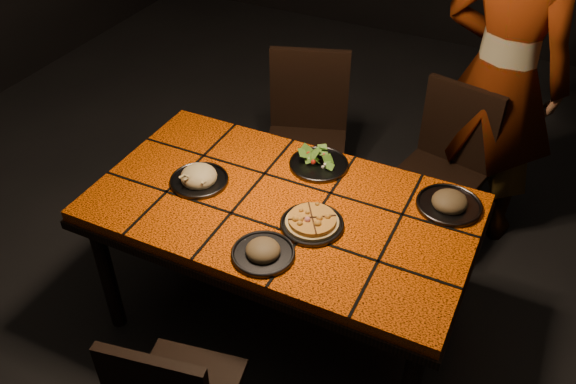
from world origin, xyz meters
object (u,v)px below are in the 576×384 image
at_px(plate_pizza, 312,223).
at_px(diner, 501,78).
at_px(chair_far_left, 307,127).
at_px(plate_pasta, 199,178).
at_px(chair_far_right, 446,160).
at_px(dining_table, 282,217).

bearing_deg(plate_pizza, diner, 68.99).
distance_m(chair_far_left, plate_pasta, 0.93).
height_order(chair_far_right, plate_pizza, chair_far_right).
xyz_separation_m(chair_far_left, diner, (0.93, 0.30, 0.38)).
relative_size(diner, plate_pasta, 7.18).
relative_size(dining_table, chair_far_right, 1.77).
bearing_deg(plate_pizza, dining_table, 156.39).
distance_m(chair_far_right, diner, 0.49).
distance_m(diner, plate_pizza, 1.34).
xyz_separation_m(plate_pizza, plate_pasta, (-0.56, 0.05, 0.00)).
xyz_separation_m(dining_table, chair_far_right, (0.50, 0.94, -0.15)).
bearing_deg(plate_pizza, plate_pasta, 175.14).
distance_m(chair_far_left, diner, 1.04).
distance_m(dining_table, plate_pasta, 0.40).
height_order(chair_far_left, plate_pasta, chair_far_left).
height_order(dining_table, chair_far_left, chair_far_left).
bearing_deg(dining_table, plate_pasta, -175.90).
height_order(dining_table, chair_far_right, chair_far_right).
xyz_separation_m(diner, plate_pasta, (-1.04, -1.20, -0.16)).
relative_size(chair_far_right, plate_pizza, 3.05).
height_order(diner, plate_pizza, diner).
distance_m(chair_far_left, chair_far_right, 0.78).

